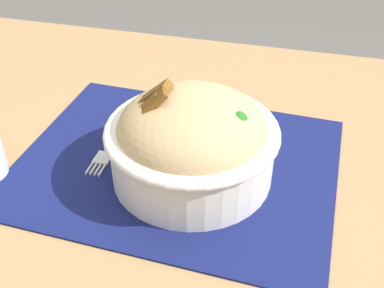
{
  "coord_description": "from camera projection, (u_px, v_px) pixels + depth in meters",
  "views": [
    {
      "loc": [
        -0.17,
        0.5,
        1.19
      ],
      "look_at": [
        -0.05,
        0.03,
        0.82
      ],
      "focal_mm": 44.88,
      "sensor_mm": 36.0,
      "label": 1
    }
  ],
  "objects": [
    {
      "name": "bowl",
      "position": [
        192.0,
        140.0,
        0.6
      ],
      "size": [
        0.26,
        0.26,
        0.13
      ],
      "color": "silver",
      "rests_on": "placemat"
    },
    {
      "name": "placemat",
      "position": [
        177.0,
        163.0,
        0.66
      ],
      "size": [
        0.44,
        0.35,
        0.0
      ],
      "primitive_type": "cube",
      "rotation": [
        0.0,
        0.0,
        -0.04
      ],
      "color": "#11194C",
      "rests_on": "table"
    },
    {
      "name": "table",
      "position": [
        165.0,
        200.0,
        0.72
      ],
      "size": [
        1.02,
        0.78,
        0.77
      ],
      "color": "#99754C",
      "rests_on": "ground_plane"
    },
    {
      "name": "fork",
      "position": [
        108.0,
        150.0,
        0.68
      ],
      "size": [
        0.02,
        0.13,
        0.0
      ],
      "color": "#BDBDBD",
      "rests_on": "placemat"
    }
  ]
}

